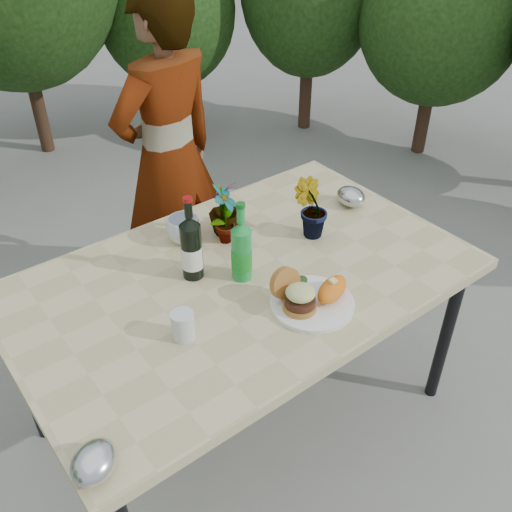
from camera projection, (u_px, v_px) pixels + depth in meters
ground at (245, 412)px, 2.45m from camera, size 80.00×80.00×0.00m
patio_table at (242, 288)px, 2.04m from camera, size 1.60×1.00×0.75m
shrub_hedge at (44, 38)px, 2.87m from camera, size 6.91×5.19×2.54m
dinner_plate at (312, 303)px, 1.87m from camera, size 0.28×0.28×0.01m
burger_stack at (296, 295)px, 1.83m from camera, size 0.11×0.16×0.11m
sweet_potato at (332, 289)px, 1.87m from camera, size 0.17×0.12×0.06m
grilled_veg at (298, 283)px, 1.93m from camera, size 0.08×0.05×0.03m
wine_bottle at (191, 248)px, 1.94m from camera, size 0.08×0.08×0.32m
sparkling_water at (241, 251)px, 1.94m from camera, size 0.07×0.07×0.30m
plastic_cup at (183, 325)px, 1.73m from camera, size 0.07×0.07×0.09m
seedling_left at (225, 214)px, 2.10m from camera, size 0.15×0.15×0.24m
seedling_mid at (311, 209)px, 2.14m from camera, size 0.16×0.17×0.23m
seedling_right at (224, 208)px, 2.16m from camera, size 0.15×0.15×0.22m
blue_bowl at (184, 230)px, 2.15m from camera, size 0.16×0.16×0.10m
foil_packet_left at (94, 462)px, 1.36m from camera, size 0.17×0.17×0.08m
foil_packet_right at (351, 196)px, 2.37m from camera, size 0.12×0.14×0.08m
person at (169, 159)px, 2.63m from camera, size 0.64×0.48×1.59m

